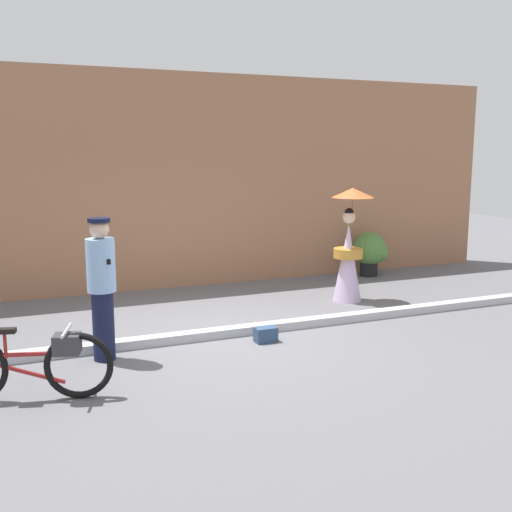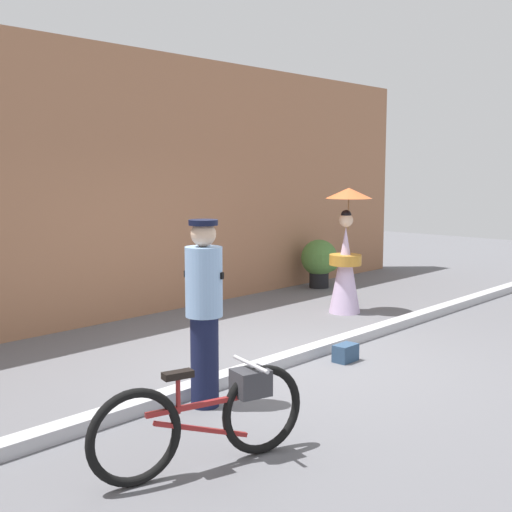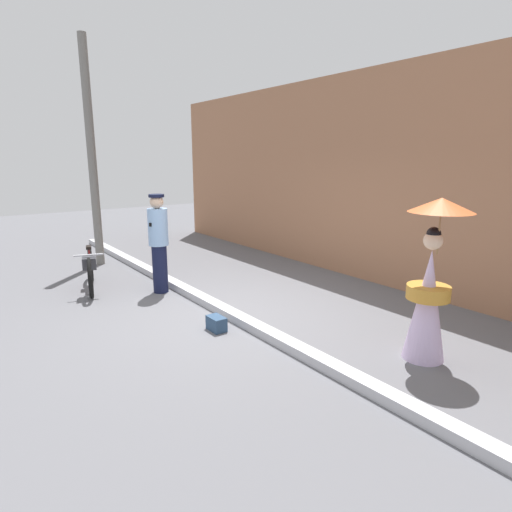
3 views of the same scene
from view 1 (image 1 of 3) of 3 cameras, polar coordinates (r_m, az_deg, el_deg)
The scene contains 8 objects.
ground_plane at distance 8.27m, azimuth -2.84°, elevation -7.66°, with size 30.00×30.00×0.00m, color slate.
building_wall at distance 11.19m, azimuth -8.83°, elevation 7.02°, with size 14.00×0.40×3.92m, color #9E6B4C.
sidewalk_curb at distance 8.26m, azimuth -2.84°, elevation -7.26°, with size 14.00×0.20×0.12m, color #B2B2B7.
bicycle_near_officer at distance 6.52m, azimuth -20.59°, elevation -9.56°, with size 1.68×0.61×0.76m.
person_officer at distance 7.36m, azimuth -14.50°, elevation -2.70°, with size 0.34×0.37×1.73m.
person_with_parasol at distance 10.16m, azimuth 8.84°, elevation 0.81°, with size 0.71×0.71×1.91m.
potted_plant_by_door at distance 12.36m, azimuth 10.86°, elevation 0.47°, with size 0.69×0.68×0.90m.
backpack_on_pavement at distance 8.01m, azimuth 0.94°, elevation -7.47°, with size 0.29×0.18×0.20m.
Camera 1 is at (-2.62, -7.45, 2.48)m, focal length 41.95 mm.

